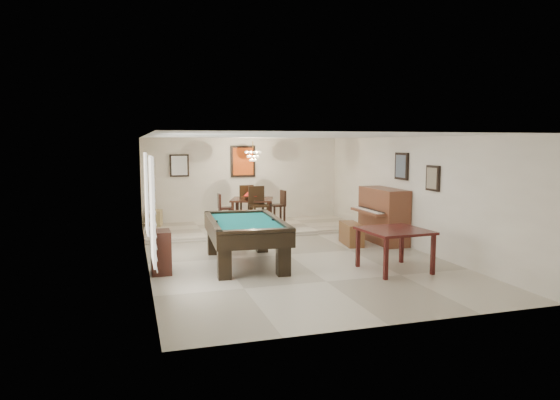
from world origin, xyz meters
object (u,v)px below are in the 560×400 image
dining_chair_west (225,211)px  chandelier (253,152)px  square_table (394,250)px  upright_piano (378,216)px  pool_table (245,243)px  dining_chair_east (278,208)px  dining_table (252,211)px  corner_bench (154,218)px  flower_vase (252,190)px  apothecary_chest (161,252)px  dining_chair_south (259,209)px  piano_bench (351,234)px  dining_chair_north (245,204)px

dining_chair_west → chandelier: bearing=-80.8°
square_table → upright_piano: (0.98, 2.55, 0.27)m
pool_table → dining_chair_east: (1.76, 3.61, 0.19)m
dining_table → dining_chair_west: size_ratio=1.16×
corner_bench → square_table: bearing=-55.0°
flower_vase → dining_table: bearing=0.0°
pool_table → chandelier: (1.09, 3.75, 1.76)m
apothecary_chest → dining_table: (2.71, 3.88, 0.17)m
dining_chair_east → chandelier: bearing=-106.4°
square_table → corner_bench: square_table is taller
dining_chair_south → dining_chair_west: (-0.76, 0.76, -0.12)m
upright_piano → piano_bench: (-0.72, -0.04, -0.41)m
dining_chair_south → corner_bench: size_ratio=2.45×
dining_table → dining_chair_east: size_ratio=1.10×
flower_vase → dining_chair_south: size_ratio=0.20×
piano_bench → dining_chair_south: 2.59m
flower_vase → dining_chair_north: flower_vase is taller
dining_chair_west → pool_table: bearing=177.4°
upright_piano → dining_chair_west: upright_piano is taller
dining_chair_north → upright_piano: bearing=125.9°
square_table → dining_table: bearing=108.0°
apothecary_chest → dining_chair_south: 4.17m
dining_chair_north → apothecary_chest: bearing=56.5°
flower_vase → dining_chair_west: size_ratio=0.25×
pool_table → chandelier: size_ratio=4.39×
dining_chair_south → chandelier: 1.72m
corner_bench → chandelier: size_ratio=0.81×
pool_table → dining_chair_east: dining_chair_east is taller
dining_table → chandelier: 1.63m
flower_vase → pool_table: bearing=-105.8°
pool_table → dining_table: 3.76m
square_table → dining_chair_south: bearing=110.7°
square_table → dining_chair_east: dining_chair_east is taller
flower_vase → dining_chair_east: 0.91m
piano_bench → dining_table: bearing=127.4°
chandelier → pool_table: bearing=-106.2°
pool_table → square_table: pool_table is taller
pool_table → square_table: size_ratio=2.25×
flower_vase → apothecary_chest: bearing=-125.0°
square_table → chandelier: size_ratio=1.95×
square_table → dining_chair_east: (-0.88, 4.97, 0.22)m
square_table → flower_vase: flower_vase is taller
dining_chair_south → dining_chair_north: (-0.04, 1.50, -0.03)m
corner_bench → apothecary_chest: bearing=-91.4°
corner_bench → chandelier: (2.66, -0.90, 1.86)m
chandelier → dining_chair_east: bearing=-12.3°
dining_chair_south → dining_chair_west: size_ratio=1.25×
apothecary_chest → chandelier: size_ratio=1.36×
piano_bench → dining_chair_west: dining_chair_west is taller
apothecary_chest → dining_chair_north: bearing=60.0°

